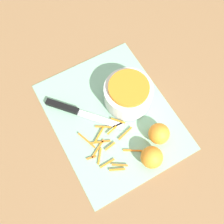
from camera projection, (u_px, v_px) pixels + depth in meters
ground_plane at (112, 116)px, 0.87m from camera, size 4.00×4.00×0.00m
cutting_board at (112, 116)px, 0.87m from camera, size 0.47×0.38×0.01m
bowl_speckled at (128, 93)px, 0.85m from camera, size 0.16×0.16×0.09m
knife at (71, 109)px, 0.86m from camera, size 0.22×0.20×0.02m
orange_left at (152, 157)px, 0.77m from camera, size 0.07×0.07×0.07m
orange_right at (159, 134)px, 0.80m from camera, size 0.07×0.07×0.07m
peel_pile at (108, 144)px, 0.82m from camera, size 0.17×0.17×0.01m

